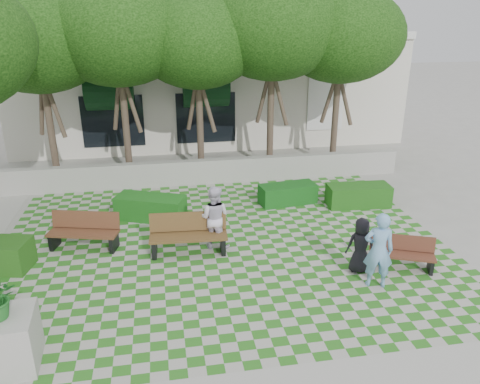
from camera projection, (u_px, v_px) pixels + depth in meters
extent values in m
plane|color=gray|center=(231.00, 266.00, 11.80)|extent=(90.00, 90.00, 0.00)
plane|color=#2B721E|center=(225.00, 247.00, 12.72)|extent=(12.00, 12.00, 0.00)
cube|color=#9E9B93|center=(205.00, 172.00, 17.33)|extent=(15.00, 0.36, 0.90)
cube|color=#51291B|center=(402.00, 255.00, 11.55)|extent=(1.62, 1.03, 0.05)
cube|color=#51291B|center=(402.00, 242.00, 11.67)|extent=(1.48, 0.69, 0.39)
cube|color=black|center=(372.00, 259.00, 11.76)|extent=(0.24, 0.43, 0.38)
cube|color=black|center=(431.00, 265.00, 11.48)|extent=(0.24, 0.43, 0.38)
cube|color=#50381B|center=(189.00, 236.00, 12.23)|extent=(2.05, 0.74, 0.07)
cube|color=#50381B|center=(188.00, 221.00, 12.39)|extent=(2.03, 0.26, 0.51)
cube|color=black|center=(154.00, 247.00, 12.23)|extent=(0.15, 0.57, 0.49)
cube|color=black|center=(223.00, 243.00, 12.42)|extent=(0.15, 0.57, 0.49)
cube|color=#532E1C|center=(83.00, 233.00, 12.50)|extent=(1.95, 1.02, 0.06)
cube|color=#532E1C|center=(86.00, 219.00, 12.65)|extent=(1.84, 0.60, 0.47)
cube|color=black|center=(55.00, 240.00, 12.65)|extent=(0.23, 0.53, 0.46)
cube|color=black|center=(114.00, 242.00, 12.52)|extent=(0.23, 0.53, 0.46)
cube|color=#1A4E15|center=(358.00, 195.00, 15.35)|extent=(2.08, 0.94, 0.71)
cube|color=#134917|center=(288.00, 194.00, 15.56)|extent=(1.95, 0.98, 0.65)
cube|color=#165316|center=(151.00, 208.00, 14.37)|extent=(2.25, 1.58, 0.73)
cube|color=#9E9B93|center=(6.00, 342.00, 8.32)|extent=(1.11, 1.11, 1.04)
imported|color=#75A8D6|center=(379.00, 250.00, 10.65)|extent=(0.77, 0.62, 1.85)
imported|color=black|center=(361.00, 245.00, 11.35)|extent=(0.73, 0.52, 1.40)
imported|color=silver|center=(214.00, 217.00, 12.47)|extent=(1.04, 0.94, 1.75)
cylinder|color=#47382B|center=(51.00, 133.00, 17.23)|extent=(0.26, 0.26, 3.64)
ellipsoid|color=#1E4C11|center=(37.00, 40.00, 16.05)|extent=(4.80, 4.80, 3.60)
cylinder|color=#47382B|center=(126.00, 128.00, 17.64)|extent=(0.26, 0.26, 3.81)
ellipsoid|color=#1E4C11|center=(117.00, 33.00, 16.41)|extent=(5.00, 5.00, 3.75)
cylinder|color=#47382B|center=(200.00, 127.00, 18.13)|extent=(0.26, 0.26, 3.58)
ellipsoid|color=#1E4C11|center=(197.00, 41.00, 16.97)|extent=(4.60, 4.60, 3.45)
cylinder|color=#47382B|center=(270.00, 120.00, 18.52)|extent=(0.26, 0.26, 3.92)
ellipsoid|color=#1E4C11|center=(273.00, 27.00, 17.26)|extent=(5.20, 5.20, 3.90)
cylinder|color=#47382B|center=(335.00, 121.00, 19.00)|extent=(0.26, 0.26, 3.70)
ellipsoid|color=#1E4C11|center=(341.00, 35.00, 17.80)|extent=(4.80, 4.80, 3.60)
cube|color=beige|center=(207.00, 84.00, 24.09)|extent=(18.00, 8.00, 5.00)
cube|color=white|center=(216.00, 37.00, 19.52)|extent=(18.00, 0.30, 0.30)
cube|color=black|center=(326.00, 100.00, 21.32)|extent=(1.40, 0.10, 2.40)
cylinder|color=black|center=(110.00, 88.00, 19.50)|extent=(3.00, 1.80, 1.80)
cube|color=black|center=(113.00, 121.00, 20.00)|extent=(2.60, 0.08, 2.20)
cylinder|color=black|center=(205.00, 86.00, 20.14)|extent=(3.00, 1.80, 1.80)
cube|color=black|center=(206.00, 118.00, 20.65)|extent=(2.60, 0.08, 2.20)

